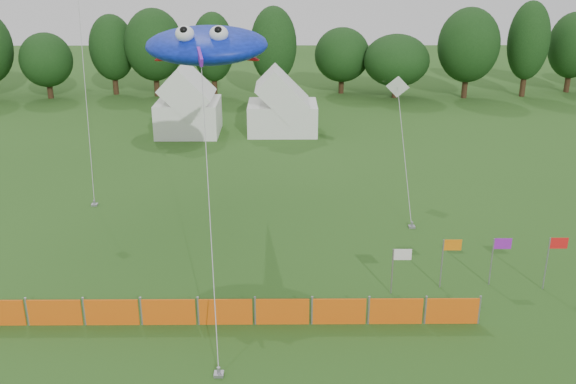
{
  "coord_description": "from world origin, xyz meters",
  "views": [
    {
      "loc": [
        -0.14,
        -13.12,
        12.33
      ],
      "look_at": [
        0.0,
        6.0,
        5.2
      ],
      "focal_mm": 40.0,
      "sensor_mm": 36.0,
      "label": 1
    }
  ],
  "objects_px": {
    "barrier_fence": "(225,312)",
    "stingray_kite": "(208,44)",
    "tent_left": "(188,106)",
    "tent_right": "(283,108)"
  },
  "relations": [
    {
      "from": "barrier_fence",
      "to": "stingray_kite",
      "type": "height_order",
      "value": "stingray_kite"
    },
    {
      "from": "tent_left",
      "to": "tent_right",
      "type": "height_order",
      "value": "tent_left"
    },
    {
      "from": "barrier_fence",
      "to": "stingray_kite",
      "type": "relative_size",
      "value": 0.98
    },
    {
      "from": "tent_left",
      "to": "tent_right",
      "type": "distance_m",
      "value": 6.8
    },
    {
      "from": "tent_right",
      "to": "barrier_fence",
      "type": "relative_size",
      "value": 0.28
    },
    {
      "from": "tent_left",
      "to": "barrier_fence",
      "type": "distance_m",
      "value": 26.25
    },
    {
      "from": "tent_right",
      "to": "stingray_kite",
      "type": "xyz_separation_m",
      "value": [
        -3.17,
        -17.81,
        6.88
      ]
    },
    {
      "from": "tent_right",
      "to": "barrier_fence",
      "type": "xyz_separation_m",
      "value": [
        -2.0,
        -26.0,
        -1.31
      ]
    },
    {
      "from": "tent_left",
      "to": "tent_right",
      "type": "xyz_separation_m",
      "value": [
        6.79,
        0.24,
        -0.19
      ]
    },
    {
      "from": "barrier_fence",
      "to": "tent_right",
      "type": "bearing_deg",
      "value": 85.61
    }
  ]
}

